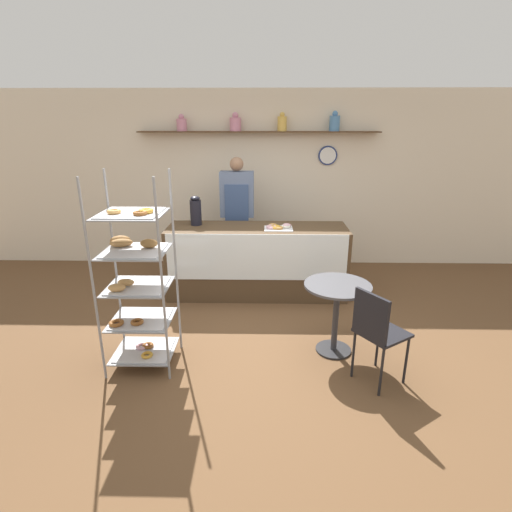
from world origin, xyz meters
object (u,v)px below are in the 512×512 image
person_worker (237,215)px  pastry_rack (136,281)px  coffee_carafe (196,211)px  cafe_table (337,302)px  cafe_chair (376,328)px  donut_tray_counter (278,227)px

person_worker → pastry_rack: bearing=-109.3°
person_worker → coffee_carafe: 0.71m
pastry_rack → person_worker: pastry_rack is taller
coffee_carafe → cafe_table: bearing=-43.5°
cafe_chair → donut_tray_counter: (-0.79, 1.88, 0.40)m
cafe_chair → coffee_carafe: (-1.88, 2.07, 0.56)m
pastry_rack → coffee_carafe: bearing=81.4°
pastry_rack → coffee_carafe: pastry_rack is taller
cafe_table → person_worker: bearing=118.9°
pastry_rack → cafe_chair: pastry_rack is taller
person_worker → cafe_table: bearing=-61.1°
pastry_rack → cafe_table: 1.93m
person_worker → donut_tray_counter: (0.56, -0.65, -0.01)m
cafe_table → cafe_chair: cafe_chair is taller
pastry_rack → person_worker: size_ratio=1.04×
cafe_table → pastry_rack: bearing=-172.8°
pastry_rack → donut_tray_counter: size_ratio=5.10×
person_worker → cafe_chair: bearing=-61.8°
person_worker → cafe_chair: (1.36, -2.53, -0.41)m
coffee_carafe → donut_tray_counter: coffee_carafe is taller
pastry_rack → person_worker: 2.37m
coffee_carafe → cafe_chair: bearing=-47.8°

